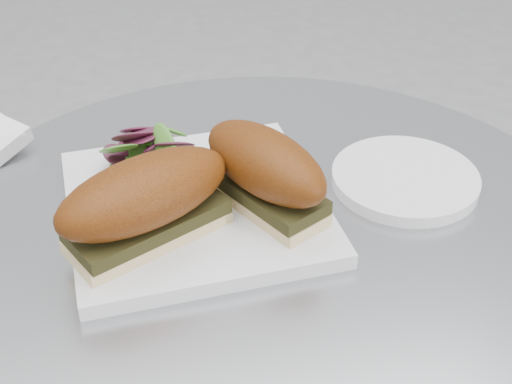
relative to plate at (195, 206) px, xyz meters
The scene contains 5 objects.
plate is the anchor object (origin of this frame).
sandwich_left 0.09m from the plate, 137.44° to the right, with size 0.19×0.14×0.08m.
sandwich_right 0.09m from the plate, 22.95° to the right, with size 0.13×0.17×0.08m.
salad 0.09m from the plate, 120.08° to the left, with size 0.11×0.11×0.05m, color #5B9A32, non-canonical shape.
saucer 0.23m from the plate, ahead, with size 0.16×0.16×0.01m, color white.
Camera 1 is at (-0.14, -0.51, 1.16)m, focal length 50.00 mm.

